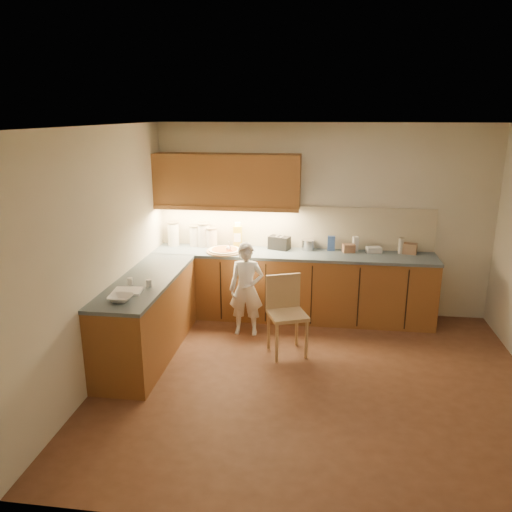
{
  "coord_description": "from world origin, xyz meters",
  "views": [
    {
      "loc": [
        0.01,
        -4.71,
        2.72
      ],
      "look_at": [
        -0.8,
        1.2,
        1.0
      ],
      "focal_mm": 35.0,
      "sensor_mm": 36.0,
      "label": 1
    }
  ],
  "objects_px": {
    "wooden_chair": "(286,309)",
    "oil_jug": "(238,236)",
    "child": "(246,289)",
    "toaster": "(279,243)",
    "pizza_on_board": "(225,251)"
  },
  "relations": [
    {
      "from": "child",
      "to": "toaster",
      "type": "bearing_deg",
      "value": 64.83
    },
    {
      "from": "wooden_chair",
      "to": "oil_jug",
      "type": "xyz_separation_m",
      "value": [
        -0.76,
        1.19,
        0.55
      ]
    },
    {
      "from": "oil_jug",
      "to": "child",
      "type": "bearing_deg",
      "value": -72.73
    },
    {
      "from": "wooden_chair",
      "to": "toaster",
      "type": "height_order",
      "value": "toaster"
    },
    {
      "from": "oil_jug",
      "to": "toaster",
      "type": "xyz_separation_m",
      "value": [
        0.58,
        -0.01,
        -0.07
      ]
    },
    {
      "from": "wooden_chair",
      "to": "oil_jug",
      "type": "height_order",
      "value": "oil_jug"
    },
    {
      "from": "pizza_on_board",
      "to": "child",
      "type": "height_order",
      "value": "child"
    },
    {
      "from": "child",
      "to": "toaster",
      "type": "relative_size",
      "value": 3.73
    },
    {
      "from": "pizza_on_board",
      "to": "toaster",
      "type": "height_order",
      "value": "pizza_on_board"
    },
    {
      "from": "wooden_chair",
      "to": "oil_jug",
      "type": "distance_m",
      "value": 1.52
    },
    {
      "from": "pizza_on_board",
      "to": "oil_jug",
      "type": "height_order",
      "value": "oil_jug"
    },
    {
      "from": "child",
      "to": "pizza_on_board",
      "type": "bearing_deg",
      "value": 124.95
    },
    {
      "from": "child",
      "to": "oil_jug",
      "type": "distance_m",
      "value": 0.94
    },
    {
      "from": "pizza_on_board",
      "to": "toaster",
      "type": "bearing_deg",
      "value": 19.05
    },
    {
      "from": "child",
      "to": "wooden_chair",
      "type": "relative_size",
      "value": 1.29
    }
  ]
}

